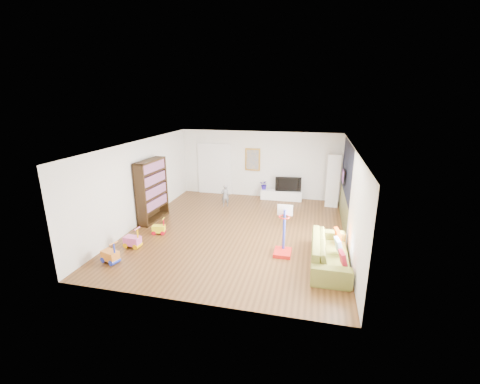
% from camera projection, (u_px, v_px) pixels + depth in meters
% --- Properties ---
extents(floor, '(6.50, 7.50, 0.00)m').
position_uv_depth(floor, '(237.00, 231.00, 10.04)').
color(floor, brown).
rests_on(floor, ground).
extents(ceiling, '(6.50, 7.50, 0.00)m').
position_uv_depth(ceiling, '(237.00, 145.00, 9.26)').
color(ceiling, white).
rests_on(ceiling, ground).
extents(wall_back, '(6.50, 0.00, 2.70)m').
position_uv_depth(wall_back, '(259.00, 164.00, 13.15)').
color(wall_back, silver).
rests_on(wall_back, ground).
extents(wall_front, '(6.50, 0.00, 2.70)m').
position_uv_depth(wall_front, '(190.00, 243.00, 6.16)').
color(wall_front, white).
rests_on(wall_front, ground).
extents(wall_left, '(0.00, 7.50, 2.70)m').
position_uv_depth(wall_left, '(140.00, 183.00, 10.37)').
color(wall_left, silver).
rests_on(wall_left, ground).
extents(wall_right, '(0.00, 7.50, 2.70)m').
position_uv_depth(wall_right, '(350.00, 197.00, 8.94)').
color(wall_right, silver).
rests_on(wall_right, ground).
extents(navy_accent, '(0.01, 3.20, 1.70)m').
position_uv_depth(navy_accent, '(347.00, 169.00, 10.10)').
color(navy_accent, black).
rests_on(navy_accent, wall_right).
extents(olive_wainscot, '(0.01, 3.20, 1.00)m').
position_uv_depth(olive_wainscot, '(343.00, 209.00, 10.49)').
color(olive_wainscot, brown).
rests_on(olive_wainscot, wall_right).
extents(doorway, '(1.45, 0.06, 2.10)m').
position_uv_depth(doorway, '(214.00, 169.00, 13.61)').
color(doorway, white).
rests_on(doorway, ground).
extents(painting_back, '(0.62, 0.06, 0.92)m').
position_uv_depth(painting_back, '(253.00, 160.00, 13.11)').
color(painting_back, gold).
rests_on(painting_back, wall_back).
extents(artwork_right, '(0.04, 0.56, 0.46)m').
position_uv_depth(artwork_right, '(344.00, 176.00, 10.39)').
color(artwork_right, '#7F3F8C').
rests_on(artwork_right, wall_right).
extents(media_console, '(1.65, 0.44, 0.38)m').
position_uv_depth(media_console, '(281.00, 195.00, 13.01)').
color(media_console, white).
rests_on(media_console, ground).
extents(tall_cabinet, '(0.50, 0.50, 2.00)m').
position_uv_depth(tall_cabinet, '(333.00, 180.00, 12.07)').
color(tall_cabinet, white).
rests_on(tall_cabinet, ground).
extents(bookshelf, '(0.45, 1.43, 2.07)m').
position_uv_depth(bookshelf, '(152.00, 191.00, 10.64)').
color(bookshelf, black).
rests_on(bookshelf, ground).
extents(sofa, '(0.91, 2.30, 0.67)m').
position_uv_depth(sofa, '(330.00, 252.00, 7.95)').
color(sofa, olive).
rests_on(sofa, ground).
extents(basketball_hoop, '(0.46, 0.56, 1.34)m').
position_uv_depth(basketball_hoop, '(283.00, 231.00, 8.35)').
color(basketball_hoop, red).
rests_on(basketball_hoop, ground).
extents(ride_on_yellow, '(0.42, 0.31, 0.50)m').
position_uv_depth(ride_on_yellow, '(159.00, 226.00, 9.75)').
color(ride_on_yellow, yellow).
rests_on(ride_on_yellow, ground).
extents(ride_on_orange, '(0.50, 0.39, 0.59)m').
position_uv_depth(ride_on_orange, '(110.00, 252.00, 8.06)').
color(ride_on_orange, orange).
rests_on(ride_on_orange, ground).
extents(ride_on_pink, '(0.46, 0.30, 0.59)m').
position_uv_depth(ride_on_pink, '(132.00, 237.00, 8.87)').
color(ride_on_pink, '#D759A3').
rests_on(ride_on_pink, ground).
extents(child, '(0.37, 0.32, 0.85)m').
position_uv_depth(child, '(225.00, 196.00, 12.13)').
color(child, slate).
rests_on(child, ground).
extents(tv, '(1.03, 0.27, 0.59)m').
position_uv_depth(tv, '(288.00, 184.00, 12.84)').
color(tv, black).
rests_on(tv, media_console).
extents(vase_plant, '(0.41, 0.38, 0.39)m').
position_uv_depth(vase_plant, '(264.00, 185.00, 13.06)').
color(vase_plant, '#23118E').
rests_on(vase_plant, media_console).
extents(pillow_left, '(0.15, 0.35, 0.34)m').
position_uv_depth(pillow_left, '(343.00, 259.00, 7.23)').
color(pillow_left, '#AA192E').
rests_on(pillow_left, sofa).
extents(pillow_center, '(0.17, 0.38, 0.36)m').
position_uv_depth(pillow_center, '(339.00, 246.00, 7.86)').
color(pillow_center, silver).
rests_on(pillow_center, sofa).
extents(pillow_right, '(0.15, 0.36, 0.35)m').
position_uv_depth(pillow_right, '(338.00, 235.00, 8.45)').
color(pillow_right, '#D53903').
rests_on(pillow_right, sofa).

